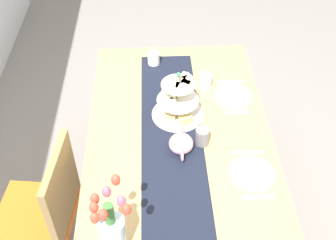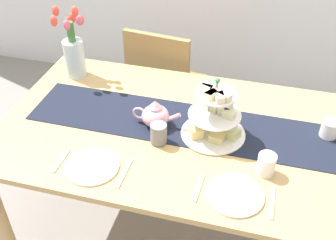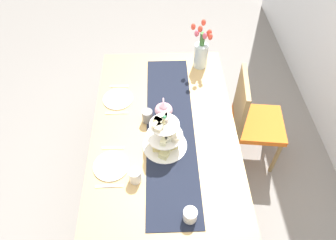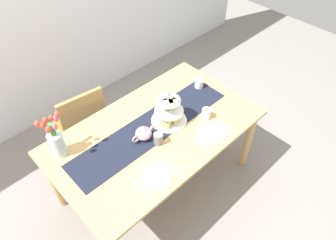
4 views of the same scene
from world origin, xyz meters
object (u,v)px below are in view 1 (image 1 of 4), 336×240
dining_table (179,146)px  dinner_plate_left (252,173)px  tiered_cake_stand (178,102)px  cream_jug (154,58)px  teapot (181,143)px  fork_left (258,197)px  dinner_plate_right (233,96)px  tulip_vase (112,229)px  knife_left (247,152)px  knife_right (229,82)px  chair_left (46,209)px  mug_white_text (206,81)px  mug_grey (202,136)px  fork_right (237,112)px

dining_table → dinner_plate_left: 0.47m
tiered_cake_stand → cream_jug: (0.51, 0.13, -0.06)m
teapot → fork_left: size_ratio=1.59×
tiered_cake_stand → dinner_plate_right: bearing=-66.8°
teapot → fork_left: 0.48m
tulip_vase → knife_left: 0.87m
knife_right → chair_left: bearing=124.3°
mug_white_text → knife_left: bearing=-164.1°
mug_grey → dinner_plate_left: bearing=-134.3°
dinner_plate_right → knife_right: (0.14, 0.00, -0.00)m
dining_table → tulip_vase: tulip_vase is taller
fork_left → knife_right: bearing=0.0°
teapot → fork_right: bearing=-50.7°
chair_left → mug_white_text: (0.70, -0.93, 0.30)m
dining_table → tulip_vase: size_ratio=4.06×
tiered_cake_stand → dinner_plate_left: (-0.46, -0.35, -0.10)m
knife_right → fork_left: bearing=180.0°
fork_right → cream_jug: bearing=43.1°
chair_left → teapot: (0.16, -0.74, 0.31)m
chair_left → tulip_vase: (-0.39, -0.41, 0.40)m
chair_left → teapot: size_ratio=3.82×
fork_right → dinner_plate_right: bearing=0.0°
mug_grey → tiered_cake_stand: bearing=26.9°
dinner_plate_left → knife_right: (0.75, 0.00, -0.00)m
tiered_cake_stand → dinner_plate_left: bearing=-142.6°
tulip_vase → knife_left: tulip_vase is taller
teapot → knife_left: teapot is taller
cream_jug → fork_right: size_ratio=0.57×
tiered_cake_stand → fork_right: bearing=-89.3°
teapot → cream_jug: (0.79, 0.13, -0.02)m
cream_jug → fork_right: 0.70m
tulip_vase → mug_white_text: size_ratio=4.49×
fork_left → chair_left: bearing=81.9°
fork_left → dinner_plate_left: bearing=0.0°
dining_table → knife_right: knife_right is taller
cream_jug → mug_white_text: 0.41m
mug_white_text → dinner_plate_right: bearing=-122.8°
chair_left → fork_right: 1.20m
dinner_plate_left → fork_left: 0.15m
dinner_plate_left → tulip_vase: bearing=119.8°
knife_left → fork_right: 0.32m
dining_table → chair_left: 0.81m
dinner_plate_right → fork_right: dinner_plate_right is taller
cream_jug → dinner_plate_left: 1.08m
knife_right → teapot: bearing=148.8°
fork_right → mug_grey: (-0.23, 0.23, 0.05)m
dining_table → knife_right: (0.45, -0.35, 0.10)m
dining_table → mug_white_text: (0.41, -0.19, 0.14)m
teapot → tulip_vase: bearing=149.9°
tiered_cake_stand → fork_left: 0.70m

